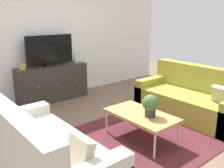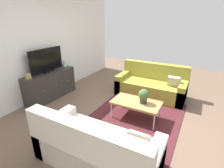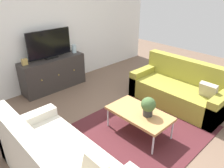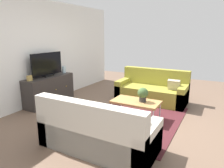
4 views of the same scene
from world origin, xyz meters
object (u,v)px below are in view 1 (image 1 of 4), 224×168
couch_left_side (39,157)px  flat_screen_tv (50,51)px  potted_plant (150,105)px  couch_right_side (192,100)px  mantel_clock (22,66)px  glass_vase (76,58)px  tv_console (53,83)px  coffee_table (141,116)px

couch_left_side → flat_screen_tv: 2.87m
flat_screen_tv → potted_plant: bearing=-86.4°
potted_plant → couch_right_side: bearing=8.5°
mantel_clock → flat_screen_tv: bearing=1.9°
couch_right_side → flat_screen_tv: flat_screen_tv is taller
potted_plant → mantel_clock: bearing=106.6°
couch_left_side → glass_vase: (1.99, 2.37, 0.54)m
couch_left_side → couch_right_side: (2.88, 0.00, 0.00)m
couch_right_side → tv_console: size_ratio=1.28×
coffee_table → couch_right_side: bearing=2.3°
flat_screen_tv → glass_vase: flat_screen_tv is taller
couch_right_side → couch_left_side: bearing=180.0°
couch_left_side → flat_screen_tv: (1.38, 2.39, 0.76)m
coffee_table → potted_plant: potted_plant is taller
couch_left_side → tv_console: size_ratio=1.28×
couch_right_side → tv_console: (-1.50, 2.37, 0.08)m
couch_left_side → coffee_table: size_ratio=1.80×
tv_console → coffee_table: bearing=-86.7°
couch_left_side → glass_vase: glass_vase is taller
mantel_clock → glass_vase: bearing=0.0°
couch_right_side → mantel_clock: size_ratio=14.30×
tv_console → mantel_clock: bearing=180.0°
couch_left_side → tv_console: bearing=59.9°
couch_left_side → flat_screen_tv: bearing=60.1°
coffee_table → tv_console: (-0.14, 2.43, -0.00)m
couch_left_side → potted_plant: (1.54, -0.20, 0.29)m
couch_left_side → potted_plant: size_ratio=5.97×
couch_right_side → coffee_table: 1.37m
couch_left_side → mantel_clock: size_ratio=14.30×
couch_left_side → couch_right_side: size_ratio=1.00×
potted_plant → tv_console: 2.59m
flat_screen_tv → mantel_clock: bearing=-178.1°
potted_plant → flat_screen_tv: bearing=93.6°
potted_plant → glass_vase: bearing=80.2°
coffee_table → tv_console: size_ratio=0.71×
tv_console → mantel_clock: size_ratio=11.19×
tv_console → potted_plant: bearing=-86.4°
coffee_table → flat_screen_tv: bearing=93.2°
tv_console → flat_screen_tv: size_ratio=1.44×
coffee_table → mantel_clock: bearing=107.1°
couch_right_side → flat_screen_tv: size_ratio=1.85×
glass_vase → mantel_clock: bearing=180.0°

